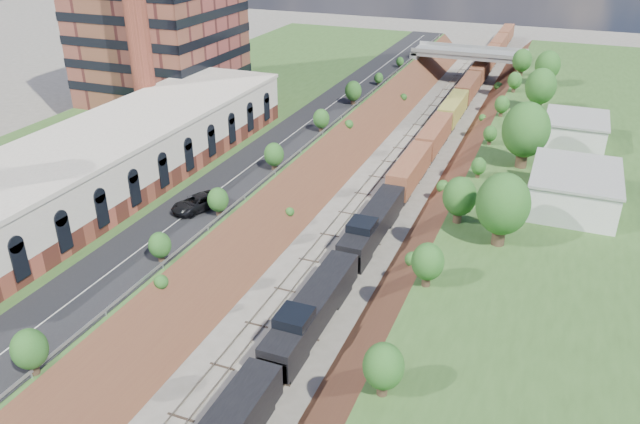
# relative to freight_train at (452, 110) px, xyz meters

# --- Properties ---
(platform_left) EXTENTS (44.00, 180.00, 5.00)m
(platform_left) POSITION_rel_freight_train_xyz_m (-35.60, -31.74, -0.03)
(platform_left) COLOR #335222
(platform_left) RESTS_ON ground
(embankment_left) EXTENTS (10.00, 180.00, 10.00)m
(embankment_left) POSITION_rel_freight_train_xyz_m (-13.60, -31.74, -2.53)
(embankment_left) COLOR brown
(embankment_left) RESTS_ON ground
(embankment_right) EXTENTS (10.00, 180.00, 10.00)m
(embankment_right) POSITION_rel_freight_train_xyz_m (8.40, -31.74, -2.53)
(embankment_right) COLOR brown
(embankment_right) RESTS_ON ground
(rail_left_track) EXTENTS (1.58, 180.00, 0.18)m
(rail_left_track) POSITION_rel_freight_train_xyz_m (-5.20, -31.74, -2.44)
(rail_left_track) COLOR gray
(rail_left_track) RESTS_ON ground
(rail_right_track) EXTENTS (1.58, 180.00, 0.18)m
(rail_right_track) POSITION_rel_freight_train_xyz_m (0.00, -31.74, -2.44)
(rail_right_track) COLOR gray
(rail_right_track) RESTS_ON ground
(road) EXTENTS (8.00, 180.00, 0.10)m
(road) POSITION_rel_freight_train_xyz_m (-18.10, -31.74, 2.52)
(road) COLOR black
(road) RESTS_ON platform_left
(guardrail) EXTENTS (0.10, 171.00, 0.70)m
(guardrail) POSITION_rel_freight_train_xyz_m (-14.00, -31.94, 3.02)
(guardrail) COLOR #99999E
(guardrail) RESTS_ON platform_left
(commercial_building) EXTENTS (14.30, 62.30, 7.00)m
(commercial_building) POSITION_rel_freight_train_xyz_m (-30.60, -53.74, 5.98)
(commercial_building) COLOR brown
(commercial_building) RESTS_ON platform_left
(overpass) EXTENTS (24.50, 8.30, 7.40)m
(overpass) POSITION_rel_freight_train_xyz_m (-2.60, 30.26, 2.39)
(overpass) COLOR gray
(overpass) RESTS_ON ground
(white_building_near) EXTENTS (9.00, 12.00, 4.00)m
(white_building_near) POSITION_rel_freight_train_xyz_m (20.90, -39.74, 4.47)
(white_building_near) COLOR silver
(white_building_near) RESTS_ON platform_right
(white_building_far) EXTENTS (8.00, 10.00, 3.60)m
(white_building_far) POSITION_rel_freight_train_xyz_m (20.40, -17.74, 4.27)
(white_building_far) COLOR silver
(white_building_far) RESTS_ON platform_right
(tree_right_large) EXTENTS (5.25, 5.25, 7.61)m
(tree_right_large) POSITION_rel_freight_train_xyz_m (14.40, -51.74, 6.86)
(tree_right_large) COLOR #473323
(tree_right_large) RESTS_ON platform_right
(tree_left_crest) EXTENTS (2.45, 2.45, 3.55)m
(tree_left_crest) POSITION_rel_freight_train_xyz_m (-14.40, -71.74, 4.51)
(tree_left_crest) COLOR #473323
(tree_left_crest) RESTS_ON platform_left
(freight_train) EXTENTS (2.88, 177.87, 4.55)m
(freight_train) POSITION_rel_freight_train_xyz_m (0.00, 0.00, 0.00)
(freight_train) COLOR black
(freight_train) RESTS_ON ground
(suv) EXTENTS (4.81, 6.63, 1.68)m
(suv) POSITION_rel_freight_train_xyz_m (-17.56, -56.34, 3.41)
(suv) COLOR black
(suv) RESTS_ON road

